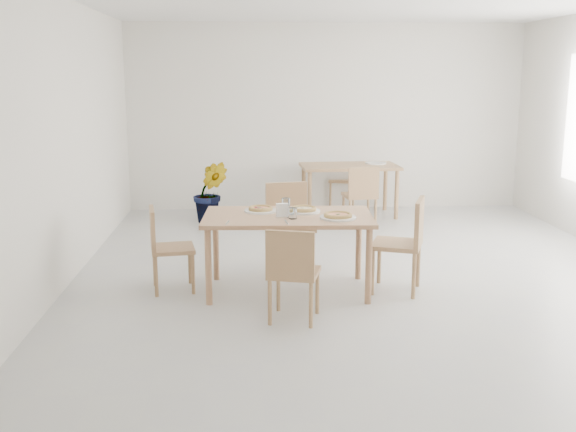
{
  "coord_description": "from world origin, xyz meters",
  "views": [
    {
      "loc": [
        -1.22,
        -6.76,
        2.07
      ],
      "look_at": [
        -0.83,
        -0.55,
        0.74
      ],
      "focal_mm": 42.0,
      "sensor_mm": 36.0,
      "label": 1
    }
  ],
  "objects": [
    {
      "name": "second_table",
      "position": [
        0.28,
        2.9,
        0.66
      ],
      "size": [
        1.43,
        0.86,
        0.75
      ],
      "rotation": [
        0.0,
        0.0,
        0.04
      ],
      "color": "tan",
      "rests_on": "ground"
    },
    {
      "name": "chair_back_s",
      "position": [
        0.33,
        2.12,
        0.49
      ],
      "size": [
        0.46,
        0.46,
        0.84
      ],
      "rotation": [
        0.0,
        0.0,
        3.25
      ],
      "color": "tan",
      "rests_on": "ground"
    },
    {
      "name": "plate_mushroom",
      "position": [
        -0.67,
        -0.42,
        0.76
      ],
      "size": [
        0.32,
        0.32,
        0.02
      ],
      "primitive_type": "cylinder",
      "color": "white",
      "rests_on": "main_table"
    },
    {
      "name": "fork_b",
      "position": [
        -1.39,
        -0.86,
        0.75
      ],
      "size": [
        0.04,
        0.17,
        0.01
      ],
      "primitive_type": "cube",
      "rotation": [
        0.0,
        0.0,
        -0.14
      ],
      "color": "silver",
      "rests_on": "main_table"
    },
    {
      "name": "pizza_pepperoni",
      "position": [
        -1.09,
        -0.38,
        0.78
      ],
      "size": [
        0.28,
        0.28,
        0.03
      ],
      "rotation": [
        0.0,
        0.0,
        -0.22
      ],
      "color": "#E1BB69",
      "rests_on": "plate_pepperoni"
    },
    {
      "name": "plate_empty",
      "position": [
        0.69,
        3.01,
        0.76
      ],
      "size": [
        0.31,
        0.31,
        0.02
      ],
      "primitive_type": "cylinder",
      "color": "white",
      "rests_on": "second_table"
    },
    {
      "name": "main_table",
      "position": [
        -0.83,
        -0.55,
        0.67
      ],
      "size": [
        1.63,
        0.97,
        0.75
      ],
      "rotation": [
        0.0,
        0.0,
        -0.05
      ],
      "color": "tan",
      "rests_on": "ground"
    },
    {
      "name": "chair_west",
      "position": [
        -2.01,
        -0.46,
        0.47
      ],
      "size": [
        0.46,
        0.46,
        0.81
      ],
      "rotation": [
        0.0,
        0.0,
        1.74
      ],
      "color": "tan",
      "rests_on": "ground"
    },
    {
      "name": "chair_south",
      "position": [
        -0.85,
        -1.39,
        0.47
      ],
      "size": [
        0.49,
        0.49,
        0.82
      ],
      "rotation": [
        0.0,
        0.0,
        2.89
      ],
      "color": "tan",
      "rests_on": "ground"
    },
    {
      "name": "tumbler_a",
      "position": [
        -0.83,
        -0.27,
        0.81
      ],
      "size": [
        0.08,
        0.08,
        0.11
      ],
      "primitive_type": "cylinder",
      "color": "white",
      "rests_on": "main_table"
    },
    {
      "name": "pizza_mushroom",
      "position": [
        -0.67,
        -0.42,
        0.78
      ],
      "size": [
        0.31,
        0.31,
        0.03
      ],
      "rotation": [
        0.0,
        0.0,
        0.31
      ],
      "color": "#E1BB69",
      "rests_on": "plate_mushroom"
    },
    {
      "name": "chair_back_n",
      "position": [
        0.31,
        3.64,
        0.48
      ],
      "size": [
        0.5,
        0.5,
        0.83
      ],
      "rotation": [
        0.0,
        0.0,
        -0.26
      ],
      "color": "tan",
      "rests_on": "ground"
    },
    {
      "name": "napkin_holder",
      "position": [
        -0.89,
        -0.66,
        0.81
      ],
      "size": [
        0.13,
        0.08,
        0.13
      ],
      "rotation": [
        0.0,
        0.0,
        0.16
      ],
      "color": "silver",
      "rests_on": "main_table"
    },
    {
      "name": "chair_east",
      "position": [
        0.29,
        -0.64,
        0.53
      ],
      "size": [
        0.58,
        0.58,
        0.91
      ],
      "rotation": [
        0.0,
        0.0,
        -1.93
      ],
      "color": "tan",
      "rests_on": "ground"
    },
    {
      "name": "pizza_margherita",
      "position": [
        -0.38,
        -0.73,
        0.78
      ],
      "size": [
        0.3,
        0.3,
        0.03
      ],
      "rotation": [
        0.0,
        0.0,
        0.14
      ],
      "color": "#E1BB69",
      "rests_on": "plate_margherita"
    },
    {
      "name": "potted_plant",
      "position": [
        -1.72,
        2.52,
        0.44
      ],
      "size": [
        0.49,
        0.4,
        0.87
      ],
      "primitive_type": "imported",
      "rotation": [
        0.0,
        0.0,
        0.03
      ],
      "color": "#1E6621",
      "rests_on": "ground"
    },
    {
      "name": "fork_a",
      "position": [
        -0.87,
        -0.88,
        0.75
      ],
      "size": [
        0.03,
        0.19,
        0.01
      ],
      "primitive_type": "cube",
      "rotation": [
        0.0,
        0.0,
        0.08
      ],
      "color": "silver",
      "rests_on": "main_table"
    },
    {
      "name": "tumbler_b",
      "position": [
        -0.8,
        -0.72,
        0.8
      ],
      "size": [
        0.08,
        0.08,
        0.1
      ],
      "primitive_type": "cylinder",
      "color": "white",
      "rests_on": "main_table"
    },
    {
      "name": "chair_north",
      "position": [
        -0.77,
        0.25,
        0.53
      ],
      "size": [
        0.52,
        0.52,
        0.91
      ],
      "rotation": [
        0.0,
        0.0,
        0.17
      ],
      "color": "tan",
      "rests_on": "ground"
    },
    {
      "name": "plate_pepperoni",
      "position": [
        -1.09,
        -0.38,
        0.76
      ],
      "size": [
        0.31,
        0.31,
        0.02
      ],
      "primitive_type": "cylinder",
      "color": "white",
      "rests_on": "main_table"
    },
    {
      "name": "plate_margherita",
      "position": [
        -0.38,
        -0.73,
        0.76
      ],
      "size": [
        0.34,
        0.34,
        0.02
      ],
      "primitive_type": "cylinder",
      "color": "white",
      "rests_on": "main_table"
    }
  ]
}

